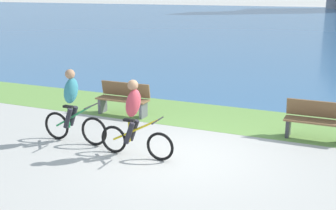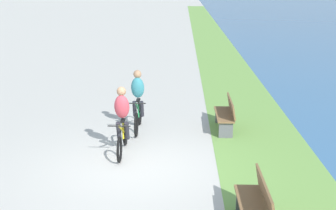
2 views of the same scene
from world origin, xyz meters
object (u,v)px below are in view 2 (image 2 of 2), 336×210
at_px(cyclist_trailing, 138,101).
at_px(bench_far_along_path, 226,114).
at_px(bench_near_path, 256,206).
at_px(cyclist_lead, 122,120).

height_order(cyclist_trailing, bench_far_along_path, cyclist_trailing).
distance_m(bench_near_path, bench_far_along_path, 5.17).
bearing_deg(cyclist_trailing, bench_near_path, 25.79).
bearing_deg(bench_far_along_path, cyclist_lead, -56.38).
relative_size(cyclist_trailing, bench_far_along_path, 1.13).
xyz_separation_m(cyclist_lead, bench_far_along_path, (-1.77, 2.66, -0.38)).
bearing_deg(bench_near_path, cyclist_trailing, -154.21).
bearing_deg(bench_near_path, cyclist_lead, -141.81).
height_order(cyclist_trailing, bench_near_path, cyclist_trailing).
xyz_separation_m(cyclist_trailing, bench_near_path, (5.09, 2.46, -0.39)).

